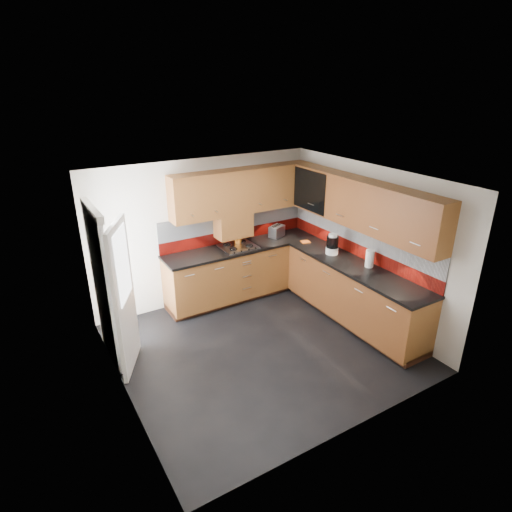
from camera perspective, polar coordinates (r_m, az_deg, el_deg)
room at (r=5.50m, az=0.82°, el=0.89°), size 4.00×3.80×2.64m
base_cabinets at (r=7.02m, az=5.10°, el=-3.62°), size 2.70×3.20×0.95m
countertop at (r=6.81m, az=5.22°, el=-0.05°), size 2.72×3.22×0.04m
backsplash at (r=6.99m, az=5.71°, el=3.11°), size 2.70×3.20×0.54m
upper_cabinets at (r=6.67m, az=6.34°, el=7.77°), size 2.50×3.20×0.72m
extractor_hood at (r=7.12m, az=-3.06°, el=4.14°), size 0.60×0.33×0.40m
glass_cabinet at (r=7.17m, az=8.07°, el=8.96°), size 0.32×0.80×0.66m
back_door at (r=5.74m, az=-18.67°, el=-4.52°), size 0.42×1.19×2.04m
gas_hob at (r=7.09m, az=-2.37°, el=1.29°), size 0.57×0.50×0.04m
utensil_pot at (r=7.22m, az=-2.42°, el=2.37°), size 0.12×0.12×0.42m
toaster at (r=7.55m, az=2.78°, el=3.32°), size 0.33×0.27×0.20m
food_processor at (r=6.88m, az=10.14°, el=1.48°), size 0.20×0.20×0.33m
paper_towel at (r=6.53m, az=14.93°, el=-0.34°), size 0.15×0.15×0.26m
orange_cloth at (r=7.35m, az=6.61°, el=1.89°), size 0.17×0.15×0.02m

